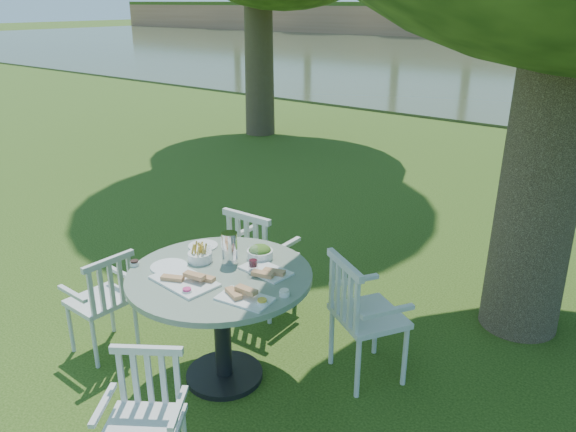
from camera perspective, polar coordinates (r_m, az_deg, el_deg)
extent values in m
plane|color=#1C360B|center=(5.07, -1.40, -9.65)|extent=(140.00, 140.00, 0.00)
cylinder|color=black|center=(4.31, -6.46, -15.70)|extent=(0.56, 0.56, 0.04)
cylinder|color=black|center=(4.08, -6.70, -11.13)|extent=(0.12, 0.12, 0.77)
cylinder|color=gray|center=(3.88, -6.95, -6.06)|extent=(1.27, 1.27, 0.04)
cylinder|color=silver|center=(4.17, 11.79, -13.79)|extent=(0.04, 0.04, 0.47)
cylinder|color=silver|center=(4.47, 8.88, -11.05)|extent=(0.04, 0.04, 0.47)
cylinder|color=silver|center=(4.01, 7.10, -15.10)|extent=(0.04, 0.04, 0.47)
cylinder|color=silver|center=(4.31, 4.44, -12.11)|extent=(0.04, 0.04, 0.47)
cube|color=silver|center=(4.10, 8.22, -10.00)|extent=(0.64, 0.62, 0.04)
cube|color=silver|center=(3.90, 5.69, -7.87)|extent=(0.43, 0.28, 0.48)
cylinder|color=silver|center=(5.06, 0.71, -6.68)|extent=(0.04, 0.04, 0.47)
cylinder|color=silver|center=(5.28, -3.05, -5.43)|extent=(0.04, 0.04, 0.47)
cylinder|color=silver|center=(4.79, -1.91, -8.39)|extent=(0.04, 0.04, 0.47)
cylinder|color=silver|center=(5.02, -5.76, -6.98)|extent=(0.04, 0.04, 0.47)
cube|color=silver|center=(4.92, -2.56, -4.18)|extent=(0.50, 0.46, 0.04)
cube|color=silver|center=(4.68, -4.19, -2.62)|extent=(0.49, 0.06, 0.48)
cylinder|color=silver|center=(4.91, -17.49, -9.03)|extent=(0.03, 0.03, 0.42)
cylinder|color=silver|center=(4.76, -21.21, -10.58)|extent=(0.03, 0.03, 0.42)
cylinder|color=silver|center=(4.67, -15.17, -10.46)|extent=(0.03, 0.03, 0.42)
cylinder|color=silver|center=(4.50, -19.04, -12.16)|extent=(0.03, 0.03, 0.42)
cube|color=silver|center=(4.59, -18.54, -8.12)|extent=(0.40, 0.44, 0.04)
cube|color=silver|center=(4.36, -17.51, -6.71)|extent=(0.05, 0.43, 0.42)
cube|color=silver|center=(3.35, -14.52, -20.06)|extent=(0.55, 0.54, 0.04)
cube|color=silver|center=(3.37, -13.91, -15.71)|extent=(0.36, 0.26, 0.41)
cube|color=white|center=(3.78, -10.48, -6.53)|extent=(0.47, 0.31, 0.02)
cube|color=white|center=(3.53, -4.42, -8.38)|extent=(0.36, 0.24, 0.01)
cube|color=white|center=(3.87, -2.28, -5.56)|extent=(0.37, 0.23, 0.01)
cylinder|color=white|center=(4.01, -12.00, -5.05)|extent=(0.26, 0.26, 0.01)
cylinder|color=white|center=(4.29, -8.62, -3.01)|extent=(0.22, 0.22, 0.01)
cylinder|color=white|center=(4.05, -8.93, -4.12)|extent=(0.17, 0.17, 0.07)
cylinder|color=white|center=(4.05, -2.87, -3.91)|extent=(0.19, 0.19, 0.06)
cylinder|color=silver|center=(3.96, -5.95, -3.25)|extent=(0.12, 0.12, 0.23)
cylinder|color=white|center=(3.83, -3.57, -4.41)|extent=(0.07, 0.07, 0.19)
cylinder|color=white|center=(4.01, -8.15, -3.89)|extent=(0.07, 0.07, 0.12)
cylinder|color=white|center=(4.06, -8.35, -3.76)|extent=(0.06, 0.06, 0.10)
cylinder|color=white|center=(3.64, -10.22, -7.61)|extent=(0.06, 0.06, 0.03)
cylinder|color=white|center=(3.46, -2.64, -8.83)|extent=(0.07, 0.07, 0.03)
cylinder|color=white|center=(3.56, -0.37, -7.88)|extent=(0.07, 0.07, 0.03)
cylinder|color=white|center=(4.09, -15.32, -4.70)|extent=(0.06, 0.06, 0.03)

